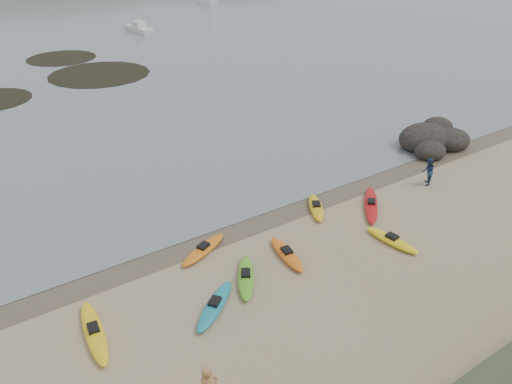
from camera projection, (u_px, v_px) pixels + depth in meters
ground at (256, 217)px, 26.31m from camera, size 600.00×600.00×0.00m
wet_sand at (259, 219)px, 26.09m from camera, size 60.00×60.00×0.00m
kayaks at (273, 254)px, 23.11m from camera, size 17.79×7.37×0.34m
person_east at (428, 172)px, 29.13m from camera, size 1.02×1.01×1.67m
rock_cluster at (432, 142)px, 34.42m from camera, size 5.48×4.07×1.96m
kelp_mats at (66, 74)px, 50.21m from camera, size 19.06×18.87×0.04m
far_hills at (63, 5)px, 194.36m from camera, size 550.00×135.00×80.00m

